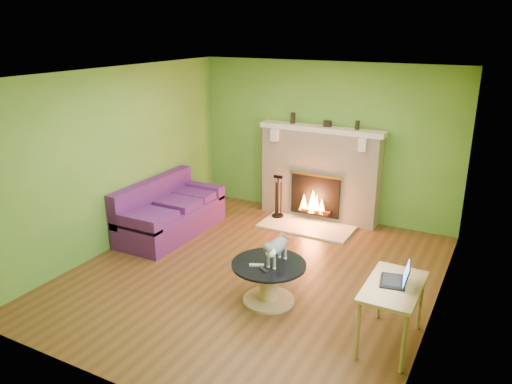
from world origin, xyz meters
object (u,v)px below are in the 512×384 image
coffee_table (269,280)px  cat (277,249)px  sofa (169,213)px  desk (393,292)px

coffee_table → cat: size_ratio=1.52×
sofa → cat: (2.42, -1.08, 0.36)m
sofa → desk: sofa is taller
sofa → cat: cat is taller
coffee_table → cat: (0.08, 0.05, 0.39)m
sofa → desk: (3.81, -1.29, 0.27)m
sofa → coffee_table: (2.34, -1.13, -0.04)m
coffee_table → cat: bearing=32.0°
sofa → coffee_table: 2.60m
coffee_table → desk: (1.47, -0.15, 0.31)m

